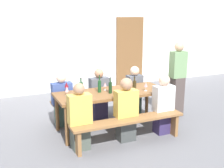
# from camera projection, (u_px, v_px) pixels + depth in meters

# --- Properties ---
(ground_plane) EXTENTS (24.00, 24.00, 0.00)m
(ground_plane) POSITION_uv_depth(u_px,v_px,m) (112.00, 128.00, 5.48)
(ground_plane) COLOR slate
(back_wall) EXTENTS (14.00, 0.20, 3.20)m
(back_wall) POSITION_uv_depth(u_px,v_px,m) (66.00, 35.00, 7.91)
(back_wall) COLOR white
(back_wall) RESTS_ON ground
(wooden_door) EXTENTS (0.90, 0.06, 2.10)m
(wooden_door) POSITION_uv_depth(u_px,v_px,m) (130.00, 52.00, 8.69)
(wooden_door) COLOR brown
(wooden_door) RESTS_ON ground
(tasting_table) EXTENTS (2.14, 0.82, 0.75)m
(tasting_table) POSITION_uv_depth(u_px,v_px,m) (112.00, 95.00, 5.32)
(tasting_table) COLOR brown
(tasting_table) RESTS_ON ground
(bench_near) EXTENTS (2.04, 0.30, 0.45)m
(bench_near) POSITION_uv_depth(u_px,v_px,m) (129.00, 124.00, 4.76)
(bench_near) COLOR olive
(bench_near) RESTS_ON ground
(bench_far) EXTENTS (2.04, 0.30, 0.45)m
(bench_far) POSITION_uv_depth(u_px,v_px,m) (99.00, 101.00, 6.02)
(bench_far) COLOR olive
(bench_far) RESTS_ON ground
(wine_bottle_0) EXTENTS (0.06, 0.06, 0.34)m
(wine_bottle_0) POSITION_uv_depth(u_px,v_px,m) (99.00, 86.00, 5.23)
(wine_bottle_0) COLOR #194723
(wine_bottle_0) RESTS_ON tasting_table
(wine_bottle_1) EXTENTS (0.06, 0.06, 0.30)m
(wine_bottle_1) POSITION_uv_depth(u_px,v_px,m) (110.00, 87.00, 5.17)
(wine_bottle_1) COLOR #143319
(wine_bottle_1) RESTS_ON tasting_table
(wine_bottle_2) EXTENTS (0.08, 0.08, 0.32)m
(wine_bottle_2) POSITION_uv_depth(u_px,v_px,m) (81.00, 88.00, 5.05)
(wine_bottle_2) COLOR #234C2D
(wine_bottle_2) RESTS_ON tasting_table
(wine_bottle_3) EXTENTS (0.07, 0.07, 0.30)m
(wine_bottle_3) POSITION_uv_depth(u_px,v_px,m) (134.00, 86.00, 5.25)
(wine_bottle_3) COLOR #332814
(wine_bottle_3) RESTS_ON tasting_table
(wine_glass_0) EXTENTS (0.07, 0.07, 0.15)m
(wine_glass_0) POSITION_uv_depth(u_px,v_px,m) (105.00, 85.00, 5.38)
(wine_glass_0) COLOR silver
(wine_glass_0) RESTS_ON tasting_table
(wine_glass_1) EXTENTS (0.07, 0.07, 0.17)m
(wine_glass_1) POSITION_uv_depth(u_px,v_px,m) (67.00, 89.00, 5.02)
(wine_glass_1) COLOR silver
(wine_glass_1) RESTS_ON tasting_table
(wine_glass_2) EXTENTS (0.08, 0.08, 0.19)m
(wine_glass_2) POSITION_uv_depth(u_px,v_px,m) (66.00, 85.00, 5.24)
(wine_glass_2) COLOR silver
(wine_glass_2) RESTS_ON tasting_table
(wine_glass_3) EXTENTS (0.07, 0.07, 0.16)m
(wine_glass_3) POSITION_uv_depth(u_px,v_px,m) (146.00, 85.00, 5.32)
(wine_glass_3) COLOR silver
(wine_glass_3) RESTS_ON tasting_table
(wine_glass_4) EXTENTS (0.06, 0.06, 0.16)m
(wine_glass_4) POSITION_uv_depth(u_px,v_px,m) (126.00, 81.00, 5.71)
(wine_glass_4) COLOR silver
(wine_glass_4) RESTS_ON tasting_table
(seated_guest_near_0) EXTENTS (0.37, 0.24, 1.13)m
(seated_guest_near_0) POSITION_uv_depth(u_px,v_px,m) (80.00, 119.00, 4.53)
(seated_guest_near_0) COLOR #4B544A
(seated_guest_near_0) RESTS_ON ground
(seated_guest_near_1) EXTENTS (0.40, 0.24, 1.13)m
(seated_guest_near_1) POSITION_uv_depth(u_px,v_px,m) (126.00, 111.00, 4.86)
(seated_guest_near_1) COLOR #3E4241
(seated_guest_near_1) RESTS_ON ground
(seated_guest_near_2) EXTENTS (0.37, 0.24, 1.12)m
(seated_guest_near_2) POSITION_uv_depth(u_px,v_px,m) (163.00, 106.00, 5.16)
(seated_guest_near_2) COLOR #332954
(seated_guest_near_2) RESTS_ON ground
(seated_guest_far_0) EXTENTS (0.40, 0.24, 1.07)m
(seated_guest_far_0) POSITION_uv_depth(u_px,v_px,m) (62.00, 101.00, 5.53)
(seated_guest_far_0) COLOR #3D574D
(seated_guest_far_0) RESTS_ON ground
(seated_guest_far_1) EXTENTS (0.40, 0.24, 1.10)m
(seated_guest_far_1) POSITION_uv_depth(u_px,v_px,m) (99.00, 96.00, 5.84)
(seated_guest_far_1) COLOR #3B335C
(seated_guest_far_1) RESTS_ON ground
(seated_guest_far_2) EXTENTS (0.34, 0.24, 1.09)m
(seated_guest_far_2) POSITION_uv_depth(u_px,v_px,m) (134.00, 91.00, 6.16)
(seated_guest_far_2) COLOR #38544A
(seated_guest_far_2) RESTS_ON ground
(standing_host) EXTENTS (0.33, 0.24, 1.62)m
(standing_host) POSITION_uv_depth(u_px,v_px,m) (177.00, 80.00, 6.01)
(standing_host) COLOR #4C403D
(standing_host) RESTS_ON ground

